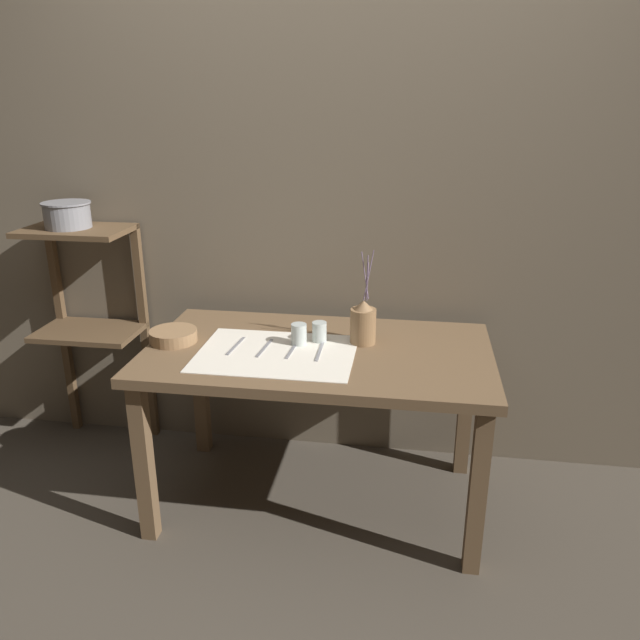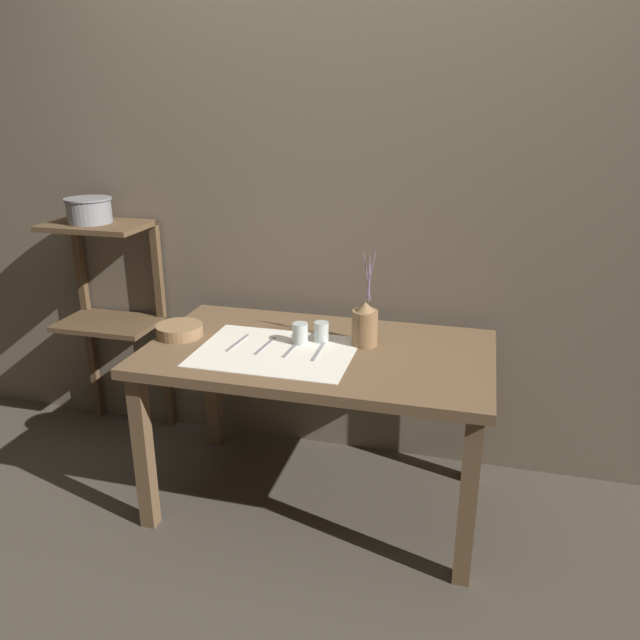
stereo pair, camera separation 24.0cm
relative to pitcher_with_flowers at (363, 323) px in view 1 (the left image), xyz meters
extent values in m
plane|color=#473F35|center=(-0.17, -0.09, -0.79)|extent=(12.00, 12.00, 0.00)
cube|color=#6B5E4C|center=(-0.17, 0.41, 0.41)|extent=(7.00, 0.06, 2.40)
cube|color=brown|center=(-0.17, -0.09, -0.10)|extent=(1.35, 0.77, 0.04)
cube|color=brown|center=(-0.78, -0.41, -0.46)|extent=(0.06, 0.06, 0.66)
cube|color=brown|center=(0.45, -0.41, -0.46)|extent=(0.06, 0.06, 0.66)
cube|color=brown|center=(-0.78, 0.24, -0.46)|extent=(0.06, 0.06, 0.66)
cube|color=brown|center=(0.45, 0.24, -0.46)|extent=(0.06, 0.06, 0.66)
cube|color=brown|center=(-1.30, 0.21, 0.29)|extent=(0.46, 0.30, 0.02)
cube|color=brown|center=(-1.30, 0.21, -0.19)|extent=(0.46, 0.30, 0.02)
cube|color=brown|center=(-1.51, 0.34, -0.24)|extent=(0.04, 0.04, 1.09)
cube|color=brown|center=(-1.08, 0.34, -0.24)|extent=(0.04, 0.04, 1.09)
cube|color=silver|center=(-0.32, -0.16, -0.08)|extent=(0.60, 0.45, 0.00)
cylinder|color=olive|center=(0.00, 0.00, -0.01)|extent=(0.10, 0.10, 0.14)
cone|color=olive|center=(0.00, 0.00, 0.08)|extent=(0.08, 0.08, 0.04)
cylinder|color=slate|center=(0.00, 0.01, 0.19)|extent=(0.03, 0.02, 0.19)
cylinder|color=slate|center=(0.01, 0.01, 0.17)|extent=(0.01, 0.02, 0.15)
cylinder|color=slate|center=(0.01, -0.02, 0.18)|extent=(0.01, 0.04, 0.16)
cylinder|color=slate|center=(0.02, 0.00, 0.20)|extent=(0.04, 0.00, 0.20)
cylinder|color=slate|center=(0.01, 0.02, 0.19)|extent=(0.01, 0.02, 0.18)
cylinder|color=#8E6B47|center=(-0.76, -0.10, -0.06)|extent=(0.19, 0.19, 0.05)
cylinder|color=#B7C1BC|center=(-0.25, -0.06, -0.04)|extent=(0.06, 0.06, 0.08)
cylinder|color=#B7C1BC|center=(-0.17, -0.01, -0.04)|extent=(0.06, 0.06, 0.08)
cube|color=gray|center=(-0.49, -0.12, -0.08)|extent=(0.03, 0.19, 0.00)
cube|color=gray|center=(-0.37, -0.12, -0.08)|extent=(0.03, 0.19, 0.00)
cube|color=gray|center=(-0.26, -0.12, -0.08)|extent=(0.02, 0.19, 0.00)
sphere|color=gray|center=(-0.26, -0.03, -0.08)|extent=(0.02, 0.02, 0.02)
cube|color=gray|center=(-0.16, -0.13, -0.08)|extent=(0.01, 0.19, 0.00)
cylinder|color=gray|center=(-1.33, 0.21, 0.36)|extent=(0.20, 0.20, 0.11)
cylinder|color=gray|center=(-1.33, 0.21, 0.41)|extent=(0.21, 0.21, 0.01)
camera|label=1|loc=(0.18, -2.32, 0.85)|focal=35.00mm
camera|label=2|loc=(0.42, -2.27, 0.85)|focal=35.00mm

